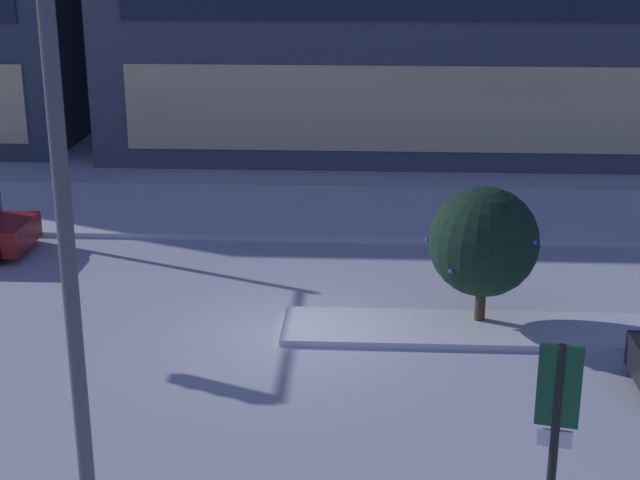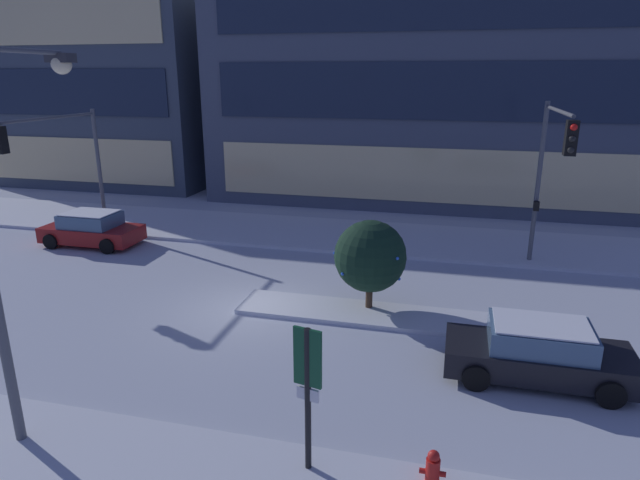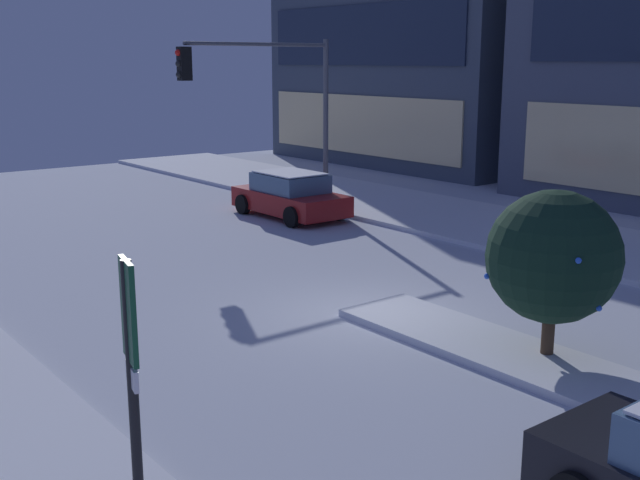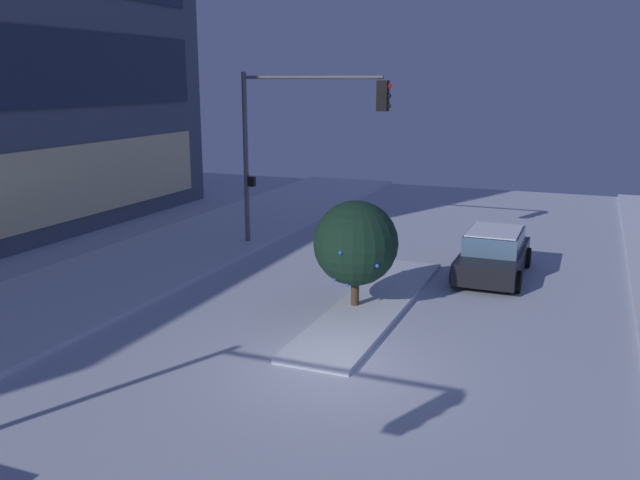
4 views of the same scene
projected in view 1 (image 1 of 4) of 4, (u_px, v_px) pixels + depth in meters
name	position (u px, v px, depth m)	size (l,w,h in m)	color
ground	(297.00, 338.00, 19.44)	(52.00, 52.00, 0.00)	silver
curb_strip_far	(320.00, 211.00, 27.77)	(52.00, 5.20, 0.14)	silver
median_strip	(501.00, 330.00, 19.62)	(9.00, 1.80, 0.14)	silver
street_lamp_arched	(77.00, 167.00, 11.77)	(0.67, 3.36, 7.87)	#565960
parking_info_sign	(556.00, 423.00, 12.18)	(0.55, 0.18, 3.03)	black
decorated_tree_median	(484.00, 242.00, 19.45)	(2.32, 2.26, 2.99)	#473323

